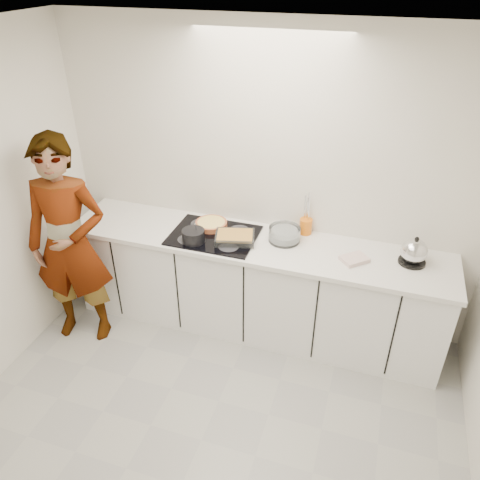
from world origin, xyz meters
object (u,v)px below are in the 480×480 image
(baking_dish, at_px, (235,237))
(cook, at_px, (70,244))
(utensil_crock, at_px, (306,226))
(saucepan, at_px, (193,236))
(mixing_bowl, at_px, (284,235))
(tart_dish, at_px, (211,224))
(kettle, at_px, (414,252))
(hob, at_px, (214,235))

(baking_dish, bearing_deg, cook, -159.50)
(utensil_crock, bearing_deg, baking_dish, -148.40)
(saucepan, xyz_separation_m, utensil_crock, (0.85, 0.44, 0.00))
(mixing_bowl, relative_size, utensil_crock, 2.47)
(baking_dish, bearing_deg, tart_dish, 149.23)
(mixing_bowl, relative_size, kettle, 1.22)
(saucepan, distance_m, utensil_crock, 0.95)
(tart_dish, distance_m, cook, 1.18)
(hob, distance_m, kettle, 1.60)
(hob, relative_size, saucepan, 3.79)
(baking_dish, distance_m, mixing_bowl, 0.41)
(mixing_bowl, height_order, utensil_crock, utensil_crock)
(kettle, relative_size, utensil_crock, 2.02)
(hob, relative_size, kettle, 2.66)
(kettle, xyz_separation_m, utensil_crock, (-0.87, 0.19, -0.03))
(baking_dish, relative_size, mixing_bowl, 1.12)
(utensil_crock, bearing_deg, hob, -158.48)
(tart_dish, bearing_deg, kettle, -1.06)
(hob, bearing_deg, baking_dish, -10.55)
(mixing_bowl, bearing_deg, tart_dish, 178.91)
(baking_dish, relative_size, kettle, 1.37)
(saucepan, bearing_deg, kettle, 8.12)
(tart_dish, bearing_deg, mixing_bowl, -1.09)
(cook, bearing_deg, hob, 12.30)
(baking_dish, relative_size, utensil_crock, 2.77)
(hob, height_order, utensil_crock, utensil_crock)
(baking_dish, xyz_separation_m, cook, (-1.27, -0.47, -0.03))
(saucepan, relative_size, utensil_crock, 1.42)
(hob, bearing_deg, kettle, 3.34)
(baking_dish, bearing_deg, saucepan, -160.35)
(tart_dish, xyz_separation_m, saucepan, (-0.05, -0.28, 0.03))
(hob, xyz_separation_m, mixing_bowl, (0.58, 0.11, 0.05))
(baking_dish, distance_m, kettle, 1.40)
(tart_dish, height_order, cook, cook)
(tart_dish, height_order, utensil_crock, utensil_crock)
(tart_dish, xyz_separation_m, baking_dish, (0.27, -0.16, 0.01))
(hob, relative_size, utensil_crock, 5.38)
(tart_dish, height_order, kettle, kettle)
(kettle, xyz_separation_m, cook, (-2.67, -0.60, -0.08))
(baking_dish, bearing_deg, mixing_bowl, 21.26)
(tart_dish, height_order, mixing_bowl, mixing_bowl)
(tart_dish, relative_size, saucepan, 1.89)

